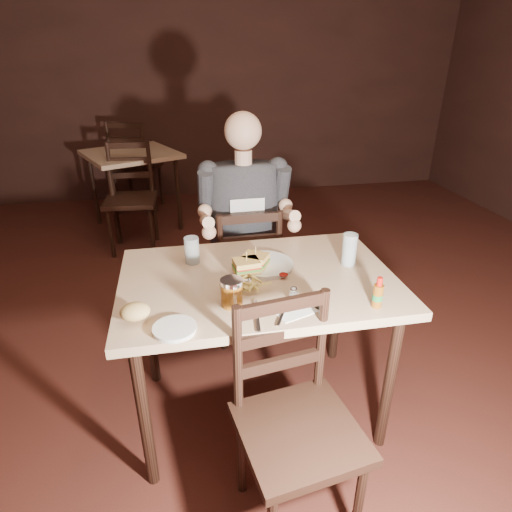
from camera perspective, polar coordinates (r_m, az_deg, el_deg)
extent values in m
plane|color=black|center=(2.52, 3.78, -15.79)|extent=(7.00, 7.00, 0.00)
plane|color=#3C201A|center=(5.34, -5.97, 22.92)|extent=(6.00, 0.00, 6.00)
cube|color=tan|center=(1.89, 0.29, -3.38)|extent=(1.20, 0.80, 0.04)
cylinder|color=black|center=(1.86, -14.66, -20.12)|extent=(0.05, 0.05, 0.73)
cylinder|color=black|center=(2.35, -14.01, -8.88)|extent=(0.05, 0.05, 0.73)
cylinder|color=black|center=(2.03, 17.33, -15.82)|extent=(0.05, 0.05, 0.73)
cylinder|color=black|center=(2.49, 10.74, -6.39)|extent=(0.05, 0.05, 0.73)
cube|color=tan|center=(4.42, -16.38, 12.90)|extent=(1.05, 1.05, 0.04)
cylinder|color=black|center=(4.14, -18.36, 6.19)|extent=(0.04, 0.04, 0.73)
cylinder|color=black|center=(4.73, -20.78, 8.23)|extent=(0.04, 0.04, 0.73)
cylinder|color=black|center=(4.35, -10.32, 8.02)|extent=(0.04, 0.04, 0.73)
cylinder|color=black|center=(4.91, -13.57, 9.81)|extent=(0.04, 0.04, 0.73)
cylinder|color=white|center=(1.97, 1.14, -1.26)|extent=(0.26, 0.26, 0.01)
ellipsoid|color=maroon|center=(1.87, 3.69, -2.47)|extent=(0.04, 0.04, 0.01)
cylinder|color=silver|center=(2.00, -8.53, 0.77)|extent=(0.07, 0.07, 0.13)
cylinder|color=silver|center=(2.00, 12.34, 0.85)|extent=(0.07, 0.07, 0.15)
cube|color=white|center=(1.67, 4.79, -6.95)|extent=(0.19, 0.19, 0.00)
cube|color=silver|center=(1.62, 0.13, -7.87)|extent=(0.04, 0.21, 0.00)
cube|color=silver|center=(1.62, 3.53, -7.83)|extent=(0.08, 0.14, 0.00)
cylinder|color=white|center=(1.57, -10.78, -9.60)|extent=(0.15, 0.15, 0.01)
ellipsoid|color=tan|center=(1.63, -15.83, -7.14)|extent=(0.11, 0.09, 0.07)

